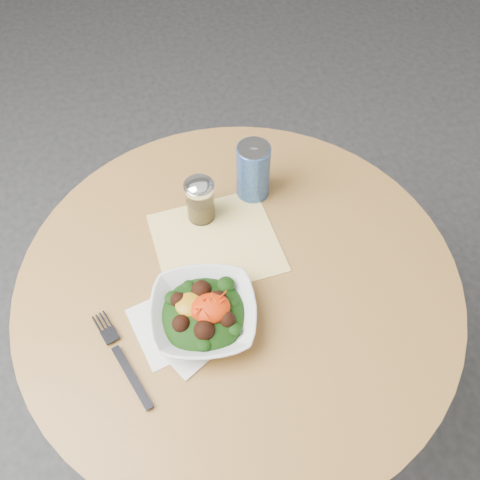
# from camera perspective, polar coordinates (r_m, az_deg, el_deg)

# --- Properties ---
(ground) EXTENTS (6.00, 6.00, 0.00)m
(ground) POSITION_cam_1_polar(r_m,az_deg,el_deg) (1.77, -0.11, -17.04)
(ground) COLOR #2B2B2D
(ground) RESTS_ON ground
(table) EXTENTS (0.90, 0.90, 0.75)m
(table) POSITION_cam_1_polar(r_m,az_deg,el_deg) (1.26, -0.14, -8.96)
(table) COLOR black
(table) RESTS_ON ground
(cloth_napkin) EXTENTS (0.27, 0.25, 0.00)m
(cloth_napkin) POSITION_cam_1_polar(r_m,az_deg,el_deg) (1.13, -2.56, -0.26)
(cloth_napkin) COLOR #EBB10C
(cloth_napkin) RESTS_ON table
(paper_napkins) EXTENTS (0.21, 0.20, 0.00)m
(paper_napkins) POSITION_cam_1_polar(r_m,az_deg,el_deg) (1.04, -6.25, -9.21)
(paper_napkins) COLOR white
(paper_napkins) RESTS_ON table
(salad_bowl) EXTENTS (0.23, 0.23, 0.08)m
(salad_bowl) POSITION_cam_1_polar(r_m,az_deg,el_deg) (1.01, -3.92, -7.86)
(salad_bowl) COLOR white
(salad_bowl) RESTS_ON table
(fork) EXTENTS (0.09, 0.21, 0.00)m
(fork) POSITION_cam_1_polar(r_m,az_deg,el_deg) (1.02, -12.63, -11.96)
(fork) COLOR black
(fork) RESTS_ON table
(spice_shaker) EXTENTS (0.06, 0.06, 0.11)m
(spice_shaker) POSITION_cam_1_polar(r_m,az_deg,el_deg) (1.14, -4.29, 4.31)
(spice_shaker) COLOR silver
(spice_shaker) RESTS_ON table
(beverage_can) EXTENTS (0.07, 0.07, 0.14)m
(beverage_can) POSITION_cam_1_polar(r_m,az_deg,el_deg) (1.17, 1.41, 7.39)
(beverage_can) COLOR navy
(beverage_can) RESTS_ON table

